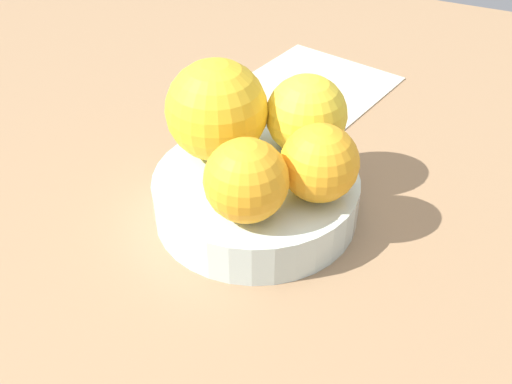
# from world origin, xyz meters

# --- Properties ---
(ground_plane) EXTENTS (1.10, 1.10, 0.02)m
(ground_plane) POSITION_xyz_m (0.00, 0.00, -0.01)
(ground_plane) COLOR #997551
(fruit_bowl) EXTENTS (0.17, 0.17, 0.04)m
(fruit_bowl) POSITION_xyz_m (0.00, 0.00, 0.02)
(fruit_bowl) COLOR silver
(fruit_bowl) RESTS_ON ground_plane
(orange_in_bowl_0) EXTENTS (0.06, 0.06, 0.06)m
(orange_in_bowl_0) POSITION_xyz_m (0.04, 0.01, 0.07)
(orange_in_bowl_0) COLOR #F9A823
(orange_in_bowl_0) RESTS_ON fruit_bowl
(orange_in_bowl_1) EXTENTS (0.07, 0.07, 0.07)m
(orange_in_bowl_1) POSITION_xyz_m (-0.05, 0.02, 0.07)
(orange_in_bowl_1) COLOR yellow
(orange_in_bowl_1) RESTS_ON fruit_bowl
(orange_in_bowl_2) EXTENTS (0.06, 0.06, 0.06)m
(orange_in_bowl_2) POSITION_xyz_m (-0.00, 0.05, 0.07)
(orange_in_bowl_2) COLOR #F9A823
(orange_in_bowl_2) RESTS_ON fruit_bowl
(orange_in_bowl_3) EXTENTS (0.08, 0.08, 0.08)m
(orange_in_bowl_3) POSITION_xyz_m (-0.02, -0.04, 0.08)
(orange_in_bowl_3) COLOR yellow
(orange_in_bowl_3) RESTS_ON fruit_bowl
(folded_napkin) EXTENTS (0.18, 0.18, 0.00)m
(folded_napkin) POSITION_xyz_m (-0.23, -0.03, 0.00)
(folded_napkin) COLOR beige
(folded_napkin) RESTS_ON ground_plane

